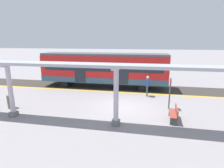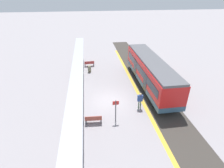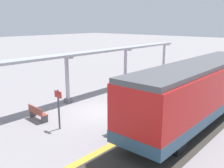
# 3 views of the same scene
# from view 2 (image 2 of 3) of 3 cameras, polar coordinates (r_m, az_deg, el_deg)

# --- Properties ---
(ground_plane) EXTENTS (176.00, 176.00, 0.00)m
(ground_plane) POSITION_cam_2_polar(r_m,az_deg,el_deg) (19.06, -0.68, -5.45)
(ground_plane) COLOR gray
(tactile_edge_strip) EXTENTS (0.38, 34.59, 0.01)m
(tactile_edge_strip) POSITION_cam_2_polar(r_m,az_deg,el_deg) (19.72, 9.36, -4.58)
(tactile_edge_strip) COLOR gold
(tactile_edge_strip) RESTS_ON ground
(trackbed) EXTENTS (3.20, 46.59, 0.01)m
(trackbed) POSITION_cam_2_polar(r_m,az_deg,el_deg) (20.28, 14.22, -4.12)
(trackbed) COLOR #38332D
(trackbed) RESTS_ON ground
(train_near_carriage) EXTENTS (2.65, 12.70, 3.48)m
(train_near_carriage) POSITION_cam_2_polar(r_m,az_deg,el_deg) (21.61, 12.29, 3.75)
(train_near_carriage) COLOR red
(train_near_carriage) RESTS_ON ground
(canopy_pillar_nearest) EXTENTS (1.10, 0.44, 3.36)m
(canopy_pillar_nearest) POSITION_cam_2_polar(r_m,az_deg,el_deg) (30.55, -10.14, 11.03)
(canopy_pillar_nearest) COLOR slate
(canopy_pillar_nearest) RESTS_ON ground
(canopy_pillar_second) EXTENTS (1.10, 0.44, 3.36)m
(canopy_pillar_second) POSITION_cam_2_polar(r_m,az_deg,el_deg) (24.08, -10.39, 6.22)
(canopy_pillar_second) COLOR slate
(canopy_pillar_second) RESTS_ON ground
(canopy_pillar_third) EXTENTS (1.10, 0.44, 3.36)m
(canopy_pillar_third) POSITION_cam_2_polar(r_m,az_deg,el_deg) (18.07, -10.80, -1.69)
(canopy_pillar_third) COLOR slate
(canopy_pillar_third) RESTS_ON ground
(canopy_pillar_fourth) EXTENTS (1.10, 0.44, 3.36)m
(canopy_pillar_fourth) POSITION_cam_2_polar(r_m,az_deg,el_deg) (12.80, -11.58, -16.50)
(canopy_pillar_fourth) COLOR slate
(canopy_pillar_fourth) RESTS_ON ground
(canopy_beam) EXTENTS (1.20, 27.59, 0.16)m
(canopy_beam) POSITION_cam_2_polar(r_m,az_deg,el_deg) (17.40, -11.30, 3.46)
(canopy_beam) COLOR #A8AAB2
(canopy_beam) RESTS_ON canopy_pillar_nearest
(bench_near_end) EXTENTS (1.52, 0.53, 0.86)m
(bench_near_end) POSITION_cam_2_polar(r_m,az_deg,el_deg) (27.64, -7.36, 6.59)
(bench_near_end) COLOR #A23532
(bench_near_end) RESTS_ON ground
(bench_mid_platform) EXTENTS (1.52, 0.53, 0.86)m
(bench_mid_platform) POSITION_cam_2_polar(r_m,az_deg,el_deg) (15.98, -6.04, -11.34)
(bench_mid_platform) COLOR #964133
(bench_mid_platform) RESTS_ON ground
(trash_bin) EXTENTS (0.48, 0.48, 0.97)m
(trash_bin) POSITION_cam_2_polar(r_m,az_deg,el_deg) (25.61, -7.34, 4.88)
(trash_bin) COLOR #757258
(trash_bin) RESTS_ON ground
(platform_info_sign) EXTENTS (0.56, 0.10, 2.20)m
(platform_info_sign) POSITION_cam_2_polar(r_m,az_deg,el_deg) (15.64, 1.21, -8.05)
(platform_info_sign) COLOR #4C4C51
(platform_info_sign) RESTS_ON ground
(passenger_waiting_near_edge) EXTENTS (0.54, 0.29, 1.79)m
(passenger_waiting_near_edge) POSITION_cam_2_polar(r_m,az_deg,el_deg) (17.53, 9.09, -4.80)
(passenger_waiting_near_edge) COLOR #496447
(passenger_waiting_near_edge) RESTS_ON ground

